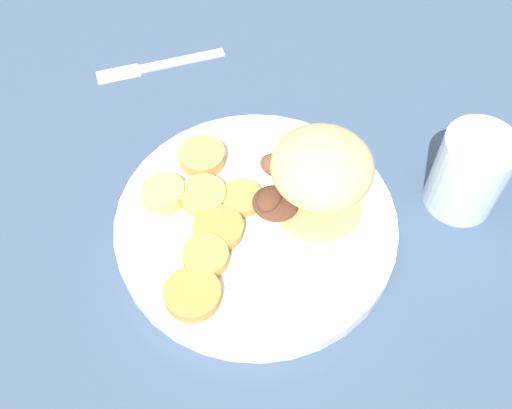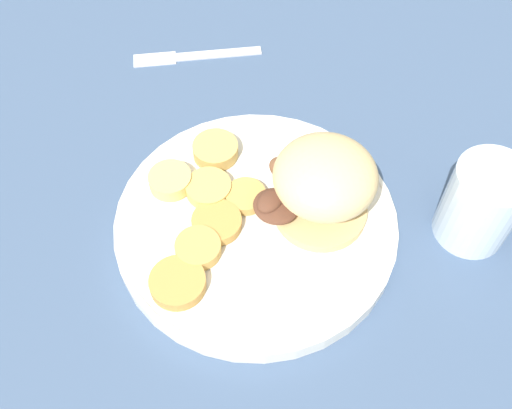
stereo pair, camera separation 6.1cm
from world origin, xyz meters
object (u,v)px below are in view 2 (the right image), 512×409
at_px(dinner_plate, 256,223).
at_px(fork, 195,55).
at_px(drinking_glass, 481,204).
at_px(sandwich, 322,182).

bearing_deg(dinner_plate, fork, 35.90).
bearing_deg(fork, dinner_plate, -144.10).
xyz_separation_m(dinner_plate, drinking_glass, (0.08, -0.22, 0.04)).
bearing_deg(sandwich, fork, 48.47).
distance_m(sandwich, fork, 0.31).
relative_size(fork, drinking_glass, 1.67).
bearing_deg(drinking_glass, fork, 67.89).
relative_size(dinner_plate, sandwich, 2.43).
height_order(sandwich, drinking_glass, sandwich).
height_order(dinner_plate, drinking_glass, drinking_glass).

